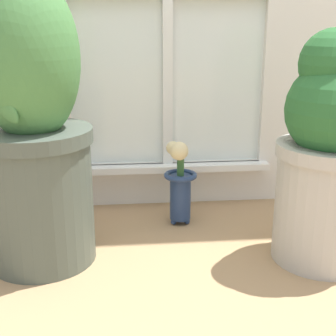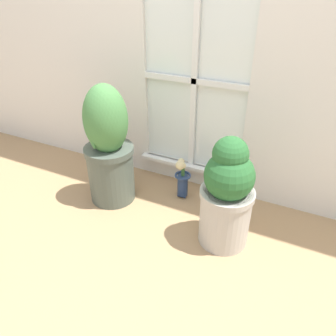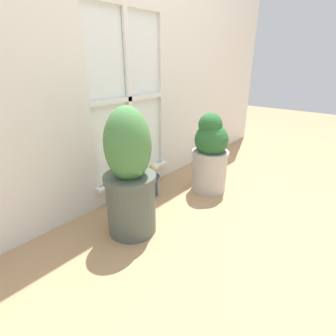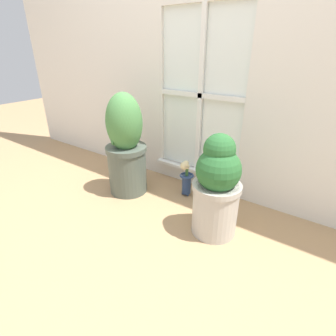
{
  "view_description": "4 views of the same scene",
  "coord_description": "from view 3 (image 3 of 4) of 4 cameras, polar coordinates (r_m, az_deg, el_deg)",
  "views": [
    {
      "loc": [
        -0.16,
        -1.06,
        0.68
      ],
      "look_at": [
        -0.03,
        0.27,
        0.26
      ],
      "focal_mm": 50.0,
      "sensor_mm": 36.0,
      "label": 1
    },
    {
      "loc": [
        0.75,
        -1.3,
        1.38
      ],
      "look_at": [
        0.0,
        0.25,
        0.33
      ],
      "focal_mm": 35.0,
      "sensor_mm": 36.0,
      "label": 2
    },
    {
      "loc": [
        -1.38,
        -0.88,
        1.04
      ],
      "look_at": [
        -0.0,
        0.26,
        0.3
      ],
      "focal_mm": 28.0,
      "sensor_mm": 36.0,
      "label": 3
    },
    {
      "loc": [
        0.97,
        -1.17,
        1.12
      ],
      "look_at": [
        -0.02,
        0.24,
        0.31
      ],
      "focal_mm": 28.0,
      "sensor_mm": 36.0,
      "label": 4
    }
  ],
  "objects": [
    {
      "name": "flower_vase",
      "position": [
        2.11,
        -3.27,
        -2.35
      ],
      "size": [
        0.11,
        0.12,
        0.3
      ],
      "color": "navy",
      "rests_on": "ground_plane"
    },
    {
      "name": "ground_plane",
      "position": [
        1.94,
        6.03,
        -10.19
      ],
      "size": [
        10.0,
        10.0,
        0.0
      ],
      "primitive_type": "plane",
      "color": "tan"
    },
    {
      "name": "potted_plant_right",
      "position": [
        2.18,
        9.16,
        2.98
      ],
      "size": [
        0.3,
        0.3,
        0.67
      ],
      "color": "#B7B2A8",
      "rests_on": "ground_plane"
    },
    {
      "name": "wall_with_window",
      "position": [
        2.08,
        -9.65,
        28.47
      ],
      "size": [
        4.4,
        0.1,
        2.5
      ],
      "color": "silver",
      "rests_on": "ground_plane"
    },
    {
      "name": "potted_plant_left",
      "position": [
        1.6,
        -8.35,
        -1.85
      ],
      "size": [
        0.32,
        0.32,
        0.81
      ],
      "color": "#4C564C",
      "rests_on": "ground_plane"
    }
  ]
}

